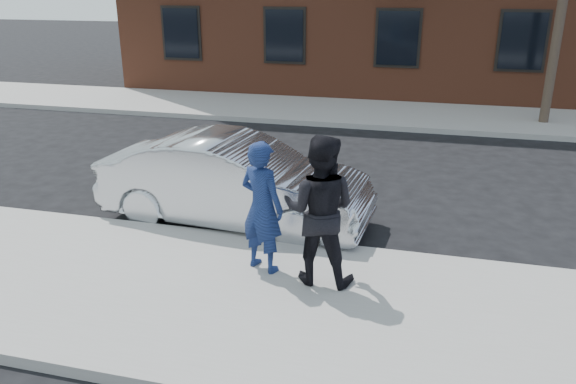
# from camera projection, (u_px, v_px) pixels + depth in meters

# --- Properties ---
(ground) EXTENTS (100.00, 100.00, 0.00)m
(ground) POSITION_uv_depth(u_px,v_px,m) (307.00, 305.00, 7.22)
(ground) COLOR black
(ground) RESTS_ON ground
(near_sidewalk) EXTENTS (50.00, 3.50, 0.15)m
(near_sidewalk) POSITION_uv_depth(u_px,v_px,m) (302.00, 311.00, 6.96)
(near_sidewalk) COLOR gray
(near_sidewalk) RESTS_ON ground
(near_curb) EXTENTS (50.00, 0.10, 0.15)m
(near_curb) POSITION_uv_depth(u_px,v_px,m) (329.00, 248.00, 8.60)
(near_curb) COLOR #999691
(near_curb) RESTS_ON ground
(far_sidewalk) EXTENTS (50.00, 3.50, 0.15)m
(far_sidewalk) POSITION_uv_depth(u_px,v_px,m) (386.00, 114.00, 17.40)
(far_sidewalk) COLOR gray
(far_sidewalk) RESTS_ON ground
(far_curb) EXTENTS (50.00, 0.10, 0.15)m
(far_curb) POSITION_uv_depth(u_px,v_px,m) (380.00, 127.00, 15.76)
(far_curb) COLOR #999691
(far_curb) RESTS_ON ground
(silver_sedan) EXTENTS (4.69, 1.94, 1.51)m
(silver_sedan) POSITION_uv_depth(u_px,v_px,m) (235.00, 181.00, 9.45)
(silver_sedan) COLOR #B7BABF
(silver_sedan) RESTS_ON ground
(man_hoodie) EXTENTS (0.79, 0.66, 1.84)m
(man_hoodie) POSITION_uv_depth(u_px,v_px,m) (262.00, 207.00, 7.54)
(man_hoodie) COLOR navy
(man_hoodie) RESTS_ON near_sidewalk
(man_peacoat) EXTENTS (0.98, 0.77, 2.00)m
(man_peacoat) POSITION_uv_depth(u_px,v_px,m) (320.00, 210.00, 7.21)
(man_peacoat) COLOR black
(man_peacoat) RESTS_ON near_sidewalk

